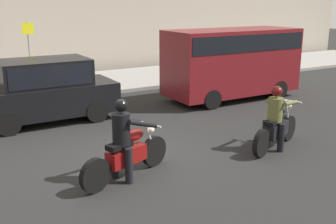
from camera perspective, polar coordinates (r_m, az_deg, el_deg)
The scene contains 7 objects.
ground_plane at distance 9.22m, azimuth -5.67°, elevation -6.02°, with size 80.00×80.00×0.00m, color black.
sidewalk_slab at distance 16.55m, azimuth -17.34°, elevation 3.31°, with size 40.00×4.40×0.14m, color gray.
motorcycle_with_rider_olive at distance 9.70m, azimuth 15.11°, elevation -1.48°, with size 1.99×0.94×1.52m.
motorcycle_with_rider_black_leather at distance 7.82m, azimuth -6.02°, elevation -4.92°, with size 2.15×0.98×1.62m.
parked_hatchback_black at distance 11.93m, azimuth -16.95°, elevation 3.04°, with size 3.87×1.76×1.80m.
parked_van_maroon at distance 14.31m, azimuth 9.10°, elevation 7.44°, with size 4.76×1.96×2.43m.
street_sign_post at distance 17.03m, azimuth -19.10°, elevation 8.78°, with size 0.44×0.08×2.43m.
Camera 1 is at (-3.50, -7.84, 3.38)m, focal length 42.91 mm.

